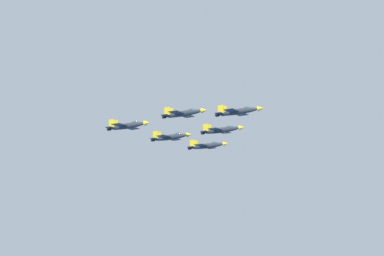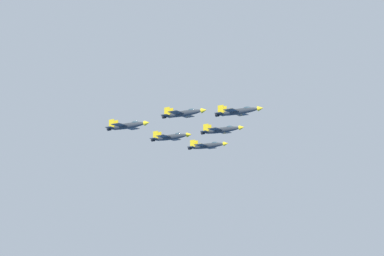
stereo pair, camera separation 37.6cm
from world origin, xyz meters
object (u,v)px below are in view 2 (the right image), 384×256
Objects in this scene: jet_lead at (238,111)px; jet_slot_rear at (170,137)px; jet_left_outer at (207,146)px; jet_left_wingman at (222,130)px; jet_right_wingman at (183,113)px; jet_right_outer at (127,126)px.

jet_lead is 1.02× the size of jet_slot_rear.
jet_lead is 1.00× the size of jet_left_outer.
jet_lead is at bearing -40.86° from jet_left_wingman.
jet_slot_rear is at bearing -140.13° from jet_left_wingman.
jet_right_wingman is 1.00× the size of jet_slot_rear.
jet_lead is at bearing 40.46° from jet_right_outer.
jet_left_wingman is at bearing 68.68° from jet_right_outer.
jet_left_outer is at bearing 90.10° from jet_right_outer.
jet_left_outer reaches higher than jet_slot_rear.
jet_slot_rear is (20.67, 16.99, -5.32)m from jet_lead.
jet_right_wingman is (-14.44, 17.57, 1.43)m from jet_left_wingman.
jet_left_wingman is 1.01× the size of jet_right_wingman.
jet_lead is 1.02× the size of jet_right_outer.
jet_left_wingman is (17.56, -0.29, -2.48)m from jet_lead.
jet_right_wingman reaches higher than jet_left_wingman.
jet_lead reaches higher than jet_left_wingman.
jet_lead is 27.28m from jet_slot_rear.
jet_left_wingman is 1.01× the size of jet_slot_rear.
jet_right_outer is 22.74m from jet_slot_rear.
jet_left_wingman is at bearing 138.70° from jet_lead.
jet_right_outer is at bearing -111.91° from jet_left_wingman.
jet_slot_rear is (-14.44, 17.57, -0.50)m from jet_left_outer.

